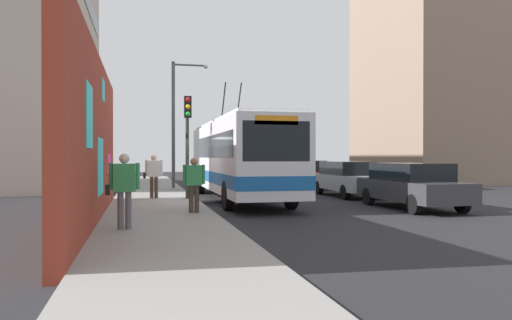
# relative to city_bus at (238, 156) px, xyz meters

# --- Properties ---
(ground_plane) EXTENTS (80.00, 80.00, 0.00)m
(ground_plane) POSITION_rel_city_bus_xyz_m (-1.70, 1.80, -1.82)
(ground_plane) COLOR #232326
(sidewalk_slab) EXTENTS (48.00, 3.20, 0.15)m
(sidewalk_slab) POSITION_rel_city_bus_xyz_m (-1.70, 3.40, -1.74)
(sidewalk_slab) COLOR gray
(sidewalk_slab) RESTS_ON ground_plane
(graffiti_wall) EXTENTS (12.83, 0.32, 4.45)m
(graffiti_wall) POSITION_rel_city_bus_xyz_m (-6.29, 5.15, 0.41)
(graffiti_wall) COLOR maroon
(graffiti_wall) RESTS_ON ground_plane
(building_far_left) EXTENTS (13.97, 8.26, 13.37)m
(building_far_left) POSITION_rel_city_bus_xyz_m (10.88, 11.00, 4.87)
(building_far_left) COLOR #B2A899
(building_far_left) RESTS_ON ground_plane
(building_far_right) EXTENTS (10.33, 6.43, 18.94)m
(building_far_right) POSITION_rel_city_bus_xyz_m (10.67, -15.20, 7.65)
(building_far_right) COLOR gray
(building_far_right) RESTS_ON ground_plane
(city_bus) EXTENTS (11.80, 2.50, 5.05)m
(city_bus) POSITION_rel_city_bus_xyz_m (0.00, 0.00, 0.00)
(city_bus) COLOR silver
(city_bus) RESTS_ON ground_plane
(parked_car_dark_gray) EXTENTS (4.80, 1.92, 1.58)m
(parked_car_dark_gray) POSITION_rel_city_bus_xyz_m (-4.65, -5.20, -0.98)
(parked_car_dark_gray) COLOR #38383D
(parked_car_dark_gray) RESTS_ON ground_plane
(parked_car_silver) EXTENTS (4.66, 1.85, 1.58)m
(parked_car_silver) POSITION_rel_city_bus_xyz_m (0.71, -5.20, -0.98)
(parked_car_silver) COLOR #B7B7BC
(parked_car_silver) RESTS_ON ground_plane
(parked_car_red) EXTENTS (4.75, 1.88, 1.58)m
(parked_car_red) POSITION_rel_city_bus_xyz_m (6.73, -5.20, -0.98)
(parked_car_red) COLOR #B21E19
(parked_car_red) RESTS_ON ground_plane
(parked_car_champagne) EXTENTS (4.16, 1.74, 1.58)m
(parked_car_champagne) POSITION_rel_city_bus_xyz_m (13.11, -5.20, -0.99)
(parked_car_champagne) COLOR #C6B793
(parked_car_champagne) RESTS_ON ground_plane
(pedestrian_midblock) EXTENTS (0.23, 0.76, 1.73)m
(pedestrian_midblock) POSITION_rel_city_bus_xyz_m (0.04, 3.44, -0.65)
(pedestrian_midblock) COLOR #3F3326
(pedestrian_midblock) RESTS_ON sidewalk_slab
(pedestrian_near_wall) EXTENTS (0.23, 0.76, 1.73)m
(pedestrian_near_wall) POSITION_rel_city_bus_xyz_m (-8.38, 4.33, -0.65)
(pedestrian_near_wall) COLOR #595960
(pedestrian_near_wall) RESTS_ON sidewalk_slab
(pedestrian_at_curb) EXTENTS (0.22, 0.66, 1.62)m
(pedestrian_at_curb) POSITION_rel_city_bus_xyz_m (-5.44, 2.42, -0.72)
(pedestrian_at_curb) COLOR #3F3326
(pedestrian_at_curb) RESTS_ON sidewalk_slab
(traffic_light) EXTENTS (0.49, 0.28, 4.05)m
(traffic_light) POSITION_rel_city_bus_xyz_m (-0.58, 2.15, 1.06)
(traffic_light) COLOR #2D382D
(traffic_light) RESTS_ON sidewalk_slab
(street_lamp) EXTENTS (0.44, 1.96, 6.68)m
(street_lamp) POSITION_rel_city_bus_xyz_m (6.35, 2.03, 2.19)
(street_lamp) COLOR #4C4C51
(street_lamp) RESTS_ON sidewalk_slab
(curbside_puddle) EXTENTS (1.70, 1.70, 0.00)m
(curbside_puddle) POSITION_rel_city_bus_xyz_m (-1.57, 1.20, -1.82)
(curbside_puddle) COLOR black
(curbside_puddle) RESTS_ON ground_plane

